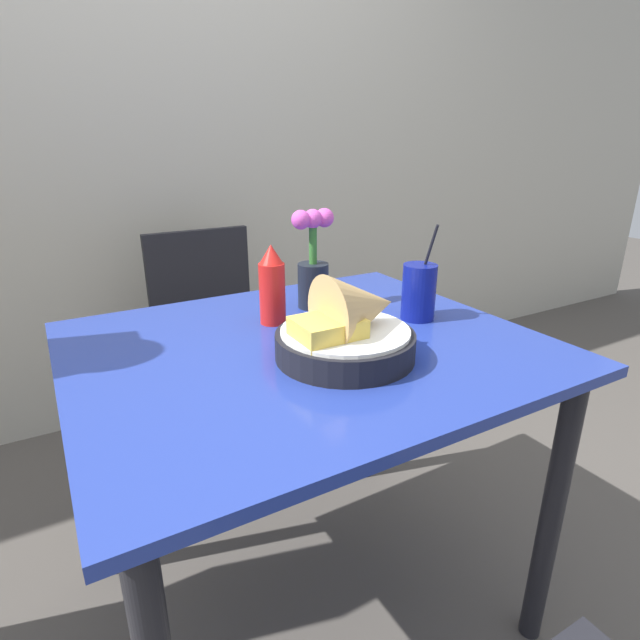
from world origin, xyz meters
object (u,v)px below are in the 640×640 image
Objects in this scene: ketchup_bottle at (272,286)px; flower_vase at (313,265)px; drink_cup at (418,293)px; food_basket at (350,328)px; chair_far_window at (210,322)px.

ketchup_bottle is 0.75× the size of flower_vase.
flower_vase is at bearing 130.93° from drink_cup.
drink_cup is at bearing -24.83° from ketchup_bottle.
ketchup_bottle is at bearing -158.03° from flower_vase.
ketchup_bottle is at bearing 155.17° from drink_cup.
ketchup_bottle is 0.81× the size of drink_cup.
drink_cup is at bearing 22.07° from food_basket.
ketchup_bottle reaches higher than food_basket.
food_basket is 1.48× the size of ketchup_bottle.
chair_far_window is at bearing 85.34° from ketchup_bottle.
flower_vase is at bearing -82.81° from chair_far_window.
flower_vase is (0.09, 0.32, 0.05)m from food_basket.
chair_far_window is 3.30× the size of flower_vase.
flower_vase reaches higher than chair_far_window.
chair_far_window is 1.03m from food_basket.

